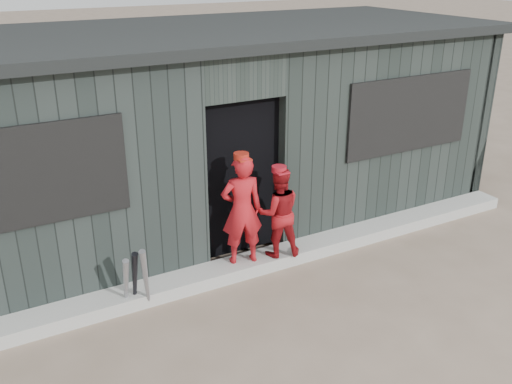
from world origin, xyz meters
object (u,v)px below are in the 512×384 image
bat_mid (146,279)px  player_grey_back (275,193)px  bat_left (126,284)px  player_red_left (242,210)px  dugout (195,130)px  bat_right (135,279)px  player_red_right (278,212)px

bat_mid → player_grey_back: size_ratio=0.64×
bat_left → player_red_left: size_ratio=0.54×
bat_left → bat_mid: bearing=-28.1°
bat_left → dugout: (1.60, 1.84, 0.94)m
player_grey_back → dugout: size_ratio=0.15×
player_red_left → dugout: bearing=-83.3°
dugout → bat_right: bearing=-129.3°
bat_left → bat_mid: size_ratio=0.87×
player_red_right → bat_right: bearing=21.0°
player_red_right → player_grey_back: bearing=-100.0°
player_grey_back → dugout: bearing=-42.4°
bat_right → player_red_right: bearing=3.3°
bat_mid → bat_right: bearing=129.4°
player_red_left → player_grey_back: 0.99m
player_red_left → bat_left: bearing=19.0°
bat_left → bat_right: size_ratio=0.93×
player_red_left → player_red_right: (0.45, -0.06, -0.11)m
bat_mid → dugout: dugout is taller
bat_left → player_red_right: (1.88, 0.11, 0.35)m
bat_right → player_grey_back: 2.26m
bat_right → player_red_right: 1.82m
player_grey_back → player_red_left: bearing=54.6°
player_red_left → bat_mid: bearing=24.3°
player_red_right → bat_left: bearing=21.0°
bat_left → bat_mid: (0.18, -0.10, 0.05)m
bat_mid → player_red_right: (1.70, 0.21, 0.30)m
bat_left → player_red_left: player_red_left is taller
bat_mid → bat_left: bearing=151.9°
player_red_left → player_grey_back: player_red_left is taller
bat_mid → player_red_right: player_red_right is taller
bat_left → player_red_left: (1.43, 0.17, 0.46)m
bat_right → bat_left: bearing=-176.6°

